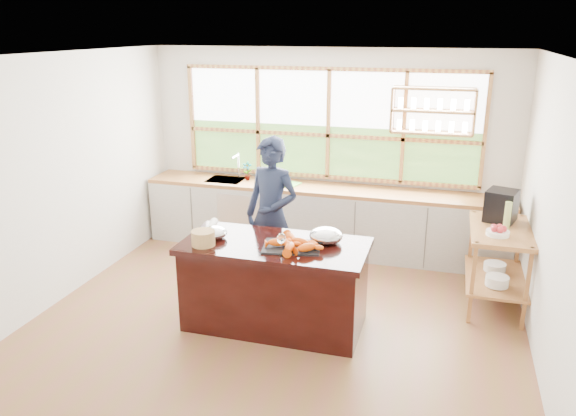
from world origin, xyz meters
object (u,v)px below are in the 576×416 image
at_px(island, 275,284).
at_px(wicker_basket, 203,238).
at_px(cook, 272,215).
at_px(espresso_machine, 501,206).

distance_m(island, wicker_basket, 0.87).
bearing_deg(wicker_basket, island, 20.02).
bearing_deg(wicker_basket, cook, 70.98).
xyz_separation_m(island, wicker_basket, (-0.66, -0.24, 0.52)).
relative_size(island, espresso_machine, 5.32).
height_order(cook, espresso_machine, cook).
bearing_deg(cook, espresso_machine, 27.69).
distance_m(cook, espresso_machine, 2.55).
xyz_separation_m(espresso_machine, wicker_basket, (-2.85, -1.60, -0.10)).
bearing_deg(island, cook, 109.67).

